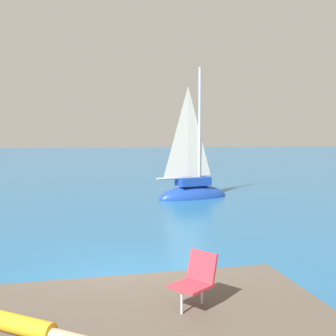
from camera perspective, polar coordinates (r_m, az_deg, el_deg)
The scene contains 6 objects.
ground_plane at distance 9.54m, azimuth -6.27°, elevation -14.84°, with size 160.00×160.00×0.00m, color #236093.
boulder_seaward at distance 8.35m, azimuth -7.48°, elevation -17.80°, with size 1.17×0.93×0.64m, color #4F453E.
boulder_inland at distance 8.35m, azimuth 4.50°, elevation -17.79°, with size 1.20×0.96×0.66m, color brown.
sailboat_near at distance 20.64m, azimuth 3.35°, elevation -3.04°, with size 3.84×2.31×6.93m.
person_sunbather at distance 5.92m, azimuth -17.93°, elevation -19.86°, with size 1.56×1.05×0.25m.
beach_chair at distance 6.40m, azimuth 3.80°, elevation -14.53°, with size 0.76×0.75×0.80m.
Camera 1 is at (-0.09, -8.98, 3.21)m, focal length 45.21 mm.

